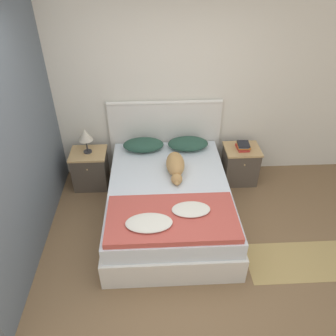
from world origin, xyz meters
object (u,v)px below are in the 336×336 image
object	(u,v)px
table_lamp	(85,136)
nightstand_right	(240,164)
dog	(175,165)
book_stack	(243,146)
pillow_right	(188,144)
pillow_left	(143,145)
bed	(169,202)
nightstand_left	(91,169)

from	to	relation	value
table_lamp	nightstand_right	bearing A→B (deg)	-0.31
dog	table_lamp	xyz separation A→B (m)	(-1.16, 0.52, 0.16)
dog	book_stack	distance (m)	1.09
pillow_right	book_stack	xyz separation A→B (m)	(0.76, -0.05, -0.03)
pillow_left	book_stack	xyz separation A→B (m)	(1.37, -0.05, -0.03)
nightstand_right	pillow_left	world-z (taller)	pillow_left
bed	nightstand_left	world-z (taller)	nightstand_left
book_stack	dog	bearing A→B (deg)	-152.69
bed	nightstand_right	size ratio (longest dim) A/B	3.67
nightstand_left	nightstand_right	distance (m)	2.12
bed	nightstand_right	xyz separation A→B (m)	(1.06, 0.75, 0.01)
pillow_left	book_stack	size ratio (longest dim) A/B	2.61
bed	table_lamp	bearing A→B (deg)	144.36
nightstand_left	pillow_left	world-z (taller)	pillow_left
bed	book_stack	distance (m)	1.33
nightstand_left	book_stack	size ratio (longest dim) A/B	2.57
nightstand_right	table_lamp	world-z (taller)	table_lamp
pillow_left	pillow_right	world-z (taller)	same
nightstand_left	book_stack	world-z (taller)	book_stack
nightstand_right	pillow_left	distance (m)	1.41
nightstand_right	book_stack	xyz separation A→B (m)	(-0.00, -0.01, 0.31)
nightstand_left	pillow_left	size ratio (longest dim) A/B	0.99
bed	pillow_left	world-z (taller)	pillow_left
pillow_left	pillow_right	distance (m)	0.61
bed	dog	xyz separation A→B (m)	(0.09, 0.24, 0.38)
pillow_right	table_lamp	world-z (taller)	table_lamp
nightstand_right	table_lamp	bearing A→B (deg)	179.69
bed	pillow_right	bearing A→B (deg)	68.87
bed	book_stack	xyz separation A→B (m)	(1.06, 0.74, 0.32)
bed	dog	world-z (taller)	dog
dog	book_stack	bearing A→B (deg)	27.31
nightstand_left	pillow_right	bearing A→B (deg)	1.65
bed	book_stack	world-z (taller)	book_stack
dog	book_stack	size ratio (longest dim) A/B	2.94
bed	nightstand_right	distance (m)	1.30
nightstand_left	nightstand_right	bearing A→B (deg)	0.00
pillow_left	table_lamp	xyz separation A→B (m)	(-0.76, -0.03, 0.18)
nightstand_right	pillow_right	xyz separation A→B (m)	(-0.76, 0.04, 0.35)
table_lamp	pillow_left	bearing A→B (deg)	2.11
book_stack	bed	bearing A→B (deg)	-145.04
dog	table_lamp	size ratio (longest dim) A/B	1.78
nightstand_left	bed	bearing A→B (deg)	-35.23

